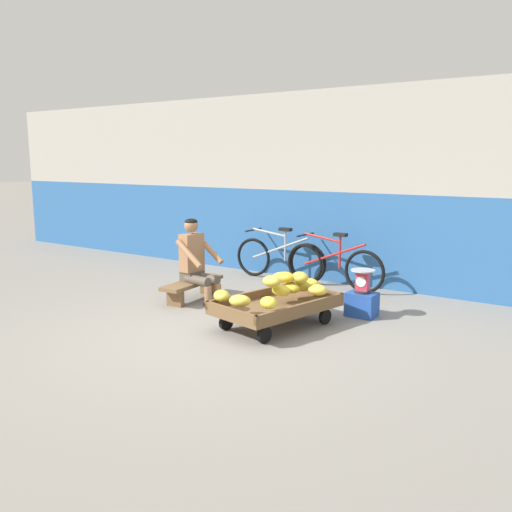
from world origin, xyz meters
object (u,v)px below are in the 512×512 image
object	(u,v)px
bicycle_near_left	(280,258)
banana_cart	(277,307)
low_bench	(192,286)
bicycle_far_left	(333,265)
vendor_seated	(196,261)
weighing_scale	(363,281)
plastic_crate	(362,304)

from	to	relation	value
bicycle_near_left	banana_cart	bearing A→B (deg)	-58.84
low_bench	bicycle_near_left	world-z (taller)	bicycle_near_left
bicycle_far_left	banana_cart	bearing A→B (deg)	-81.27
banana_cart	low_bench	bearing A→B (deg)	166.38
banana_cart	bicycle_near_left	world-z (taller)	bicycle_near_left
vendor_seated	bicycle_near_left	xyz separation A→B (m)	(0.22, 1.80, -0.21)
vendor_seated	bicycle_far_left	bearing A→B (deg)	55.03
bicycle_far_left	low_bench	bearing A→B (deg)	-127.00
bicycle_near_left	bicycle_far_left	distance (m)	1.00
weighing_scale	bicycle_far_left	distance (m)	1.51
vendor_seated	weighing_scale	world-z (taller)	vendor_seated
banana_cart	weighing_scale	world-z (taller)	weighing_scale
banana_cart	vendor_seated	distance (m)	1.63
low_bench	bicycle_near_left	bearing A→B (deg)	80.22
banana_cart	vendor_seated	size ratio (longest dim) A/B	1.39
low_bench	bicycle_near_left	distance (m)	1.83
vendor_seated	bicycle_near_left	distance (m)	1.83
bicycle_near_left	bicycle_far_left	size ratio (longest dim) A/B	1.00
bicycle_far_left	plastic_crate	bearing A→B (deg)	-49.95
banana_cart	plastic_crate	size ratio (longest dim) A/B	4.41
low_bench	weighing_scale	xyz separation A→B (m)	(2.28, 0.58, 0.25)
banana_cart	low_bench	world-z (taller)	banana_cart
bicycle_near_left	bicycle_far_left	xyz separation A→B (m)	(1.00, -0.06, 0.00)
weighing_scale	bicycle_near_left	xyz separation A→B (m)	(-1.97, 1.22, -0.10)
plastic_crate	bicycle_near_left	world-z (taller)	bicycle_near_left
plastic_crate	weighing_scale	xyz separation A→B (m)	(0.00, -0.00, 0.30)
vendor_seated	plastic_crate	xyz separation A→B (m)	(2.19, 0.59, -0.42)
plastic_crate	weighing_scale	bearing A→B (deg)	-90.00
low_bench	weighing_scale	world-z (taller)	weighing_scale
banana_cart	bicycle_near_left	bearing A→B (deg)	121.16
bicycle_far_left	vendor_seated	bearing A→B (deg)	-124.97
plastic_crate	bicycle_near_left	xyz separation A→B (m)	(-1.97, 1.22, 0.20)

